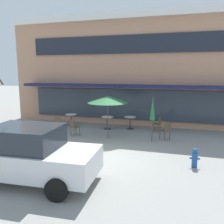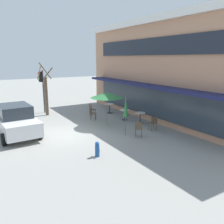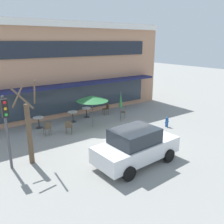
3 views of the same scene
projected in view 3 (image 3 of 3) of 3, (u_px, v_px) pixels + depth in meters
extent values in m
plane|color=gray|center=(124.00, 139.00, 14.19)|extent=(80.00, 80.00, 0.00)
cube|color=tan|center=(55.00, 66.00, 21.01)|extent=(16.51, 8.00, 7.04)
cube|color=silver|center=(74.00, 24.00, 16.86)|extent=(16.51, 0.24, 0.44)
cube|color=#191E4C|center=(80.00, 84.00, 17.73)|extent=(14.03, 1.10, 0.16)
cube|color=#1E232D|center=(75.00, 49.00, 17.39)|extent=(13.21, 0.10, 1.10)
cube|color=#2D3842|center=(77.00, 98.00, 18.46)|extent=(13.21, 0.10, 1.90)
cylinder|color=#333338|center=(73.00, 122.00, 17.19)|extent=(0.44, 0.44, 0.03)
cylinder|color=#333338|center=(73.00, 117.00, 17.09)|extent=(0.07, 0.07, 0.70)
cylinder|color=silver|center=(73.00, 112.00, 16.99)|extent=(0.70, 0.70, 0.03)
cylinder|color=#333338|center=(39.00, 128.00, 15.95)|extent=(0.44, 0.44, 0.03)
cylinder|color=#333338|center=(39.00, 123.00, 15.85)|extent=(0.07, 0.07, 0.70)
cylinder|color=silver|center=(38.00, 118.00, 15.75)|extent=(0.70, 0.70, 0.03)
cylinder|color=#333338|center=(87.00, 117.00, 18.20)|extent=(0.44, 0.44, 0.03)
cylinder|color=#333338|center=(87.00, 113.00, 18.10)|extent=(0.07, 0.07, 0.70)
cylinder|color=silver|center=(86.00, 108.00, 17.99)|extent=(0.70, 0.70, 0.03)
cylinder|color=#4C4C51|center=(93.00, 112.00, 15.81)|extent=(0.04, 0.04, 2.20)
cone|color=#286B38|center=(92.00, 98.00, 15.54)|extent=(2.10, 2.10, 0.35)
cylinder|color=#4C4C51|center=(121.00, 107.00, 17.01)|extent=(0.04, 0.04, 2.20)
cone|color=#286B38|center=(121.00, 99.00, 16.85)|extent=(0.28, 0.28, 1.10)
cylinder|color=brown|center=(105.00, 113.00, 18.61)|extent=(0.04, 0.04, 0.45)
cylinder|color=brown|center=(103.00, 112.00, 18.90)|extent=(0.04, 0.04, 0.45)
cylinder|color=brown|center=(109.00, 112.00, 18.76)|extent=(0.04, 0.04, 0.45)
cylinder|color=brown|center=(107.00, 111.00, 19.05)|extent=(0.04, 0.04, 0.45)
cube|color=brown|center=(106.00, 109.00, 18.76)|extent=(0.46, 0.46, 0.04)
cube|color=brown|center=(108.00, 106.00, 18.77)|extent=(0.10, 0.40, 0.40)
cylinder|color=brown|center=(44.00, 131.00, 14.75)|extent=(0.04, 0.04, 0.45)
cylinder|color=brown|center=(49.00, 130.00, 14.94)|extent=(0.04, 0.04, 0.45)
cylinder|color=brown|center=(46.00, 133.00, 14.49)|extent=(0.04, 0.04, 0.45)
cylinder|color=brown|center=(51.00, 132.00, 14.68)|extent=(0.04, 0.04, 0.45)
cube|color=brown|center=(47.00, 128.00, 14.65)|extent=(0.40, 0.40, 0.04)
cube|color=brown|center=(48.00, 125.00, 14.44)|extent=(0.40, 0.04, 0.40)
cylinder|color=brown|center=(120.00, 116.00, 17.83)|extent=(0.04, 0.04, 0.45)
cylinder|color=brown|center=(120.00, 114.00, 18.15)|extent=(0.04, 0.04, 0.45)
cylinder|color=brown|center=(125.00, 116.00, 17.80)|extent=(0.04, 0.04, 0.45)
cylinder|color=brown|center=(125.00, 115.00, 18.13)|extent=(0.04, 0.04, 0.45)
cube|color=brown|center=(123.00, 112.00, 17.91)|extent=(0.56, 0.56, 0.04)
cube|color=brown|center=(125.00, 109.00, 17.83)|extent=(0.28, 0.34, 0.40)
cylinder|color=brown|center=(67.00, 129.00, 15.12)|extent=(0.04, 0.04, 0.45)
cylinder|color=brown|center=(72.00, 129.00, 15.13)|extent=(0.04, 0.04, 0.45)
cylinder|color=brown|center=(66.00, 131.00, 14.79)|extent=(0.04, 0.04, 0.45)
cylinder|color=brown|center=(71.00, 131.00, 14.81)|extent=(0.04, 0.04, 0.45)
cube|color=brown|center=(69.00, 126.00, 14.89)|extent=(0.55, 0.55, 0.04)
cube|color=brown|center=(68.00, 124.00, 14.66)|extent=(0.36, 0.25, 0.40)
cube|color=silver|center=(137.00, 149.00, 11.21)|extent=(4.30, 2.04, 0.76)
cube|color=#232B33|center=(135.00, 136.00, 10.91)|extent=(2.19, 1.72, 0.68)
cylinder|color=black|center=(142.00, 143.00, 12.77)|extent=(0.65, 0.26, 0.64)
cylinder|color=black|center=(169.00, 155.00, 11.42)|extent=(0.65, 0.26, 0.64)
cylinder|color=black|center=(103.00, 158.00, 11.21)|extent=(0.65, 0.26, 0.64)
cylinder|color=black|center=(129.00, 173.00, 9.87)|extent=(0.65, 0.26, 0.64)
cylinder|color=brown|center=(29.00, 134.00, 10.99)|extent=(0.24, 0.24, 2.92)
cylinder|color=brown|center=(34.00, 92.00, 10.60)|extent=(0.24, 0.87, 1.24)
cylinder|color=brown|center=(18.00, 97.00, 10.59)|extent=(0.72, 0.61, 0.86)
cylinder|color=brown|center=(22.00, 99.00, 10.06)|extent=(0.82, 0.56, 0.96)
cylinder|color=#47474C|center=(7.00, 133.00, 10.45)|extent=(0.12, 0.12, 3.40)
cube|color=black|center=(5.00, 108.00, 9.97)|extent=(0.26, 0.20, 0.80)
sphere|color=red|center=(5.00, 103.00, 9.79)|extent=(0.13, 0.13, 0.13)
sphere|color=gold|center=(5.00, 109.00, 9.87)|extent=(0.13, 0.13, 0.13)
sphere|color=green|center=(6.00, 115.00, 9.94)|extent=(0.13, 0.13, 0.13)
cylinder|color=#1E4C8C|center=(167.00, 123.00, 16.12)|extent=(0.20, 0.20, 0.55)
sphere|color=#1E4C8C|center=(167.00, 118.00, 16.02)|extent=(0.19, 0.19, 0.19)
cylinder|color=#1E4C8C|center=(166.00, 123.00, 16.03)|extent=(0.10, 0.07, 0.07)
cylinder|color=#1E4C8C|center=(168.00, 122.00, 16.18)|extent=(0.10, 0.07, 0.07)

